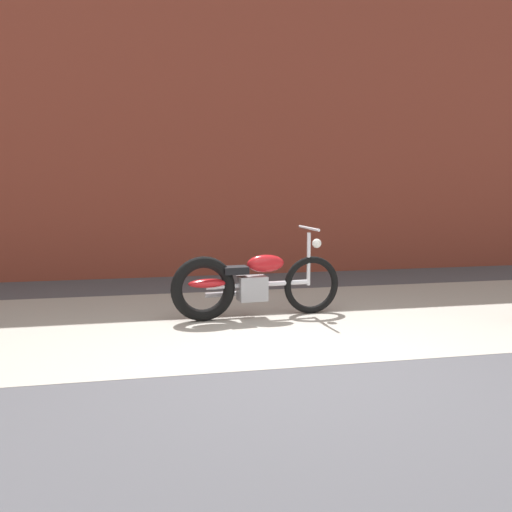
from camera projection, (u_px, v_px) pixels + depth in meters
ground_plane at (303, 367)px, 4.95m from camera, size 80.00×80.00×0.00m
sidewalk_slab at (259, 319)px, 6.65m from camera, size 36.00×3.50×0.01m
brick_building_wall at (214, 131)px, 9.69m from camera, size 36.00×0.50×4.74m
motorcycle_red at (246, 284)px, 6.68m from camera, size 2.01×0.58×1.03m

